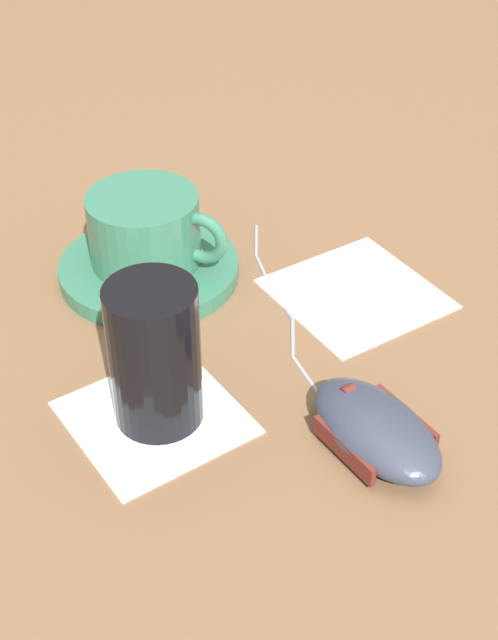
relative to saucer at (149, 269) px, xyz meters
name	(u,v)px	position (x,y,z in m)	size (l,w,h in m)	color
ground_plane	(242,346)	(-0.12, 0.01, -0.01)	(3.00, 3.00, 0.00)	brown
saucer	(149,269)	(0.00, 0.00, 0.00)	(0.15, 0.15, 0.01)	#2D664C
coffee_cup	(147,229)	(0.00, 0.00, 0.04)	(0.12, 0.09, 0.06)	#2D664C
computer_mouse	(376,429)	(-0.26, 0.03, 0.01)	(0.12, 0.08, 0.03)	#2D3342
mouse_cable	(279,300)	(-0.10, -0.05, -0.01)	(0.19, 0.14, 0.00)	gray
napkin_under_glass	(155,417)	(-0.13, 0.11, -0.01)	(0.11, 0.11, 0.00)	white
drinking_glass	(155,355)	(-0.13, 0.11, 0.05)	(0.06, 0.06, 0.11)	black
napkin_spare	(356,293)	(-0.14, -0.10, -0.01)	(0.12, 0.12, 0.00)	silver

